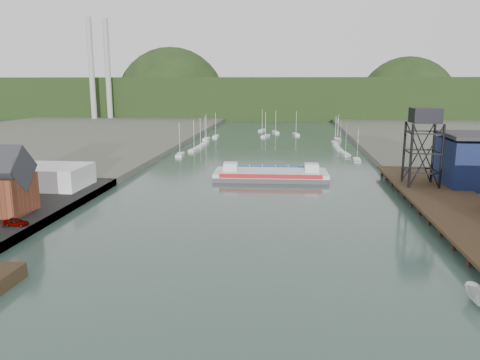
# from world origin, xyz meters

# --- Properties ---
(ground) EXTENTS (600.00, 600.00, 0.00)m
(ground) POSITION_xyz_m (0.00, 0.00, 0.00)
(ground) COLOR #2B433D
(ground) RESTS_ON ground
(east_pier) EXTENTS (14.00, 70.00, 2.45)m
(east_pier) POSITION_xyz_m (37.00, 45.00, 1.90)
(east_pier) COLOR black
(east_pier) RESTS_ON ground
(white_shed) EXTENTS (18.00, 12.00, 4.50)m
(white_shed) POSITION_xyz_m (-44.00, 50.00, 3.85)
(white_shed) COLOR silver
(white_shed) RESTS_ON west_quay
(lift_tower) EXTENTS (6.50, 6.50, 16.00)m
(lift_tower) POSITION_xyz_m (35.00, 58.00, 15.65)
(lift_tower) COLOR black
(lift_tower) RESTS_ON east_pier
(marina_sailboats) EXTENTS (57.71, 92.65, 0.90)m
(marina_sailboats) POSITION_xyz_m (0.08, 138.46, 0.35)
(marina_sailboats) COLOR silver
(marina_sailboats) RESTS_ON ground
(smokestacks) EXTENTS (11.20, 8.20, 60.00)m
(smokestacks) POSITION_xyz_m (-106.00, 232.50, 30.00)
(smokestacks) COLOR #A7A7A2
(smokestacks) RESTS_ON ground
(distant_hills) EXTENTS (500.00, 120.00, 80.00)m
(distant_hills) POSITION_xyz_m (-3.98, 301.35, 10.38)
(distant_hills) COLOR black
(distant_hills) RESTS_ON ground
(chain_ferry) EXTENTS (27.82, 12.11, 3.95)m
(chain_ferry) POSITION_xyz_m (3.07, 70.72, 1.13)
(chain_ferry) COLOR #48484A
(chain_ferry) RESTS_ON ground
(car_west_a) EXTENTS (3.79, 1.60, 1.28)m
(car_west_a) POSITION_xyz_m (-34.10, 23.28, 2.24)
(car_west_a) COLOR #999999
(car_west_a) RESTS_ON west_quay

